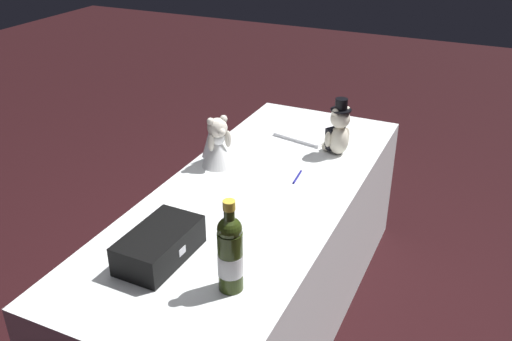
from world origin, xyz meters
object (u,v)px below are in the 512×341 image
Objects in this scene: signing_pen at (298,176)px; guestbook at (306,134)px; teddy_bear_groom at (338,131)px; champagne_bottle at (230,253)px; teddy_bear_bride at (216,143)px; gift_case_black at (159,245)px.

signing_pen is 0.48m from guestbook.
champagne_bottle reaches higher than teddy_bear_groom.
teddy_bear_bride is 0.57m from guestbook.
champagne_bottle reaches higher than signing_pen.
teddy_bear_groom is 1.15m from champagne_bottle.
teddy_bear_groom reaches higher than guestbook.
teddy_bear_groom is 0.86× the size of champagne_bottle.
teddy_bear_groom reaches higher than signing_pen.
gift_case_black is 1.25m from guestbook.
teddy_bear_bride is at bearing 13.34° from gift_case_black.
teddy_bear_bride is at bearing 126.63° from teddy_bear_groom.
gift_case_black is (-1.11, 0.31, -0.06)m from teddy_bear_groom.
signing_pen is at bearing 5.69° from champagne_bottle.
gift_case_black reaches higher than signing_pen.
guestbook reaches higher than signing_pen.
champagne_bottle is (-0.79, -0.48, 0.03)m from teddy_bear_bride.
gift_case_black is (-0.78, 0.22, 0.05)m from signing_pen.
guestbook is (1.25, -0.09, -0.05)m from gift_case_black.
champagne_bottle is 0.32m from gift_case_black.
teddy_bear_groom is at bearing -53.37° from teddy_bear_bride.
signing_pen is (0.03, -0.40, -0.10)m from teddy_bear_bride.
champagne_bottle is at bearing -174.31° from signing_pen.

